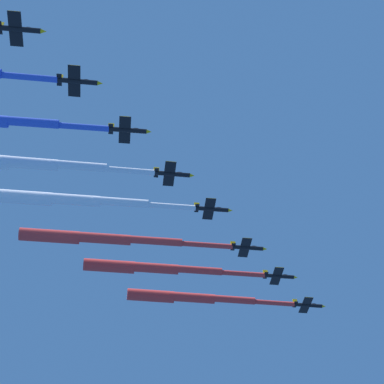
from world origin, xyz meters
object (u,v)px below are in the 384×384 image
object	(u,v)px
jet_lead	(191,298)
jet_starboard_inner	(100,239)
jet_port_inner	(153,268)
jet_starboard_mid	(30,164)
jet_port_mid	(72,200)

from	to	relation	value
jet_lead	jet_starboard_inner	xyz separation A→B (m)	(29.03, 24.04, 0.01)
jet_lead	jet_port_inner	size ratio (longest dim) A/B	0.98
jet_lead	jet_starboard_mid	bearing A→B (deg)	45.80
jet_port_mid	jet_starboard_mid	world-z (taller)	jet_port_mid
jet_lead	jet_port_inner	distance (m)	17.91
jet_lead	jet_starboard_mid	size ratio (longest dim) A/B	1.03
jet_starboard_mid	jet_lead	bearing A→B (deg)	-134.20
jet_lead	jet_port_mid	distance (m)	52.33
jet_lead	jet_starboard_inner	distance (m)	37.70
jet_lead	jet_starboard_mid	xyz separation A→B (m)	(47.97, 49.33, 0.86)
jet_port_mid	jet_starboard_mid	xyz separation A→B (m)	(10.65, 12.69, -0.88)
jet_lead	jet_starboard_inner	size ratio (longest dim) A/B	0.90
jet_starboard_mid	jet_port_inner	bearing A→B (deg)	-133.07
jet_port_mid	jet_starboard_mid	distance (m)	16.59
jet_starboard_mid	jet_port_mid	bearing A→B (deg)	-130.01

